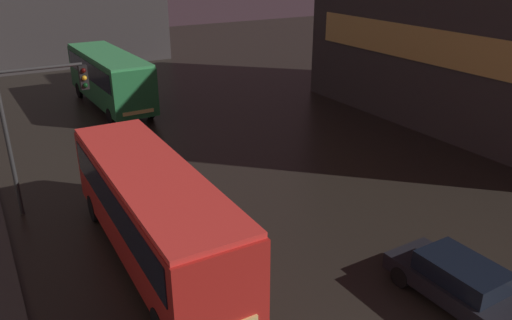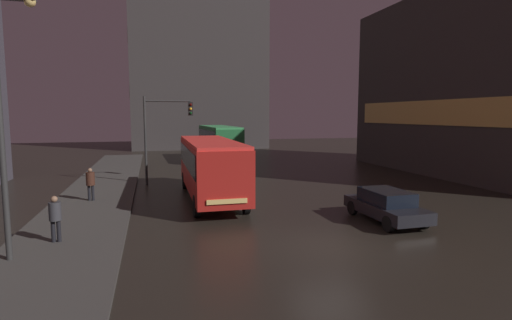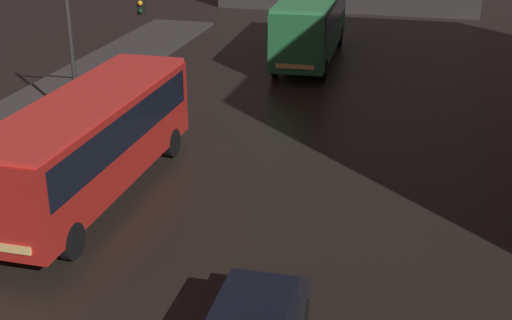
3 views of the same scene
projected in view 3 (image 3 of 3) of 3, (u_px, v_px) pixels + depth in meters
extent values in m
cube|color=#AD1E19|center=(92.00, 141.00, 21.38)|extent=(2.55, 10.06, 2.51)
cube|color=black|center=(90.00, 125.00, 21.18)|extent=(2.60, 9.26, 1.10)
cube|color=red|center=(87.00, 99.00, 20.86)|extent=(2.50, 9.86, 0.16)
cylinder|color=black|center=(72.00, 241.00, 18.38)|extent=(0.26, 1.00, 1.00)
cylinder|color=black|center=(172.00, 143.00, 24.85)|extent=(0.26, 1.00, 1.00)
cylinder|color=black|center=(112.00, 137.00, 25.38)|extent=(0.26, 1.00, 1.00)
cube|color=#236B38|center=(311.00, 23.00, 36.60)|extent=(2.90, 9.98, 2.74)
cube|color=black|center=(311.00, 11.00, 36.36)|extent=(2.93, 9.19, 1.10)
cube|color=#F4CC72|center=(295.00, 67.00, 32.49)|extent=(1.79, 0.16, 0.20)
cylinder|color=black|center=(324.00, 69.00, 33.71)|extent=(0.28, 1.01, 1.00)
cylinder|color=black|center=(275.00, 67.00, 34.17)|extent=(0.28, 1.01, 1.00)
cylinder|color=black|center=(340.00, 37.00, 40.11)|extent=(0.28, 1.01, 1.00)
cylinder|color=black|center=(299.00, 35.00, 40.58)|extent=(0.28, 1.01, 1.00)
cube|color=black|center=(252.00, 314.00, 14.40)|extent=(1.54, 2.34, 0.56)
cylinder|color=black|center=(303.00, 312.00, 15.79)|extent=(0.21, 0.64, 0.64)
cylinder|color=black|center=(233.00, 302.00, 16.14)|extent=(0.21, 0.64, 0.64)
cylinder|color=#2D2D2D|center=(72.00, 55.00, 26.69)|extent=(0.16, 0.16, 5.76)
cube|color=black|center=(142.00, 2.00, 25.22)|extent=(0.30, 0.24, 0.90)
sphere|color=gold|center=(140.00, 3.00, 25.10)|extent=(0.18, 0.18, 0.18)
sphere|color=black|center=(141.00, 11.00, 25.20)|extent=(0.18, 0.18, 0.18)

